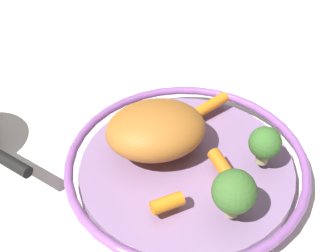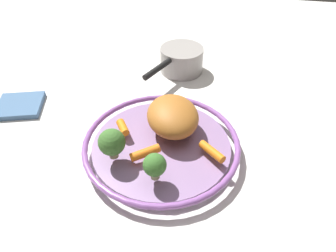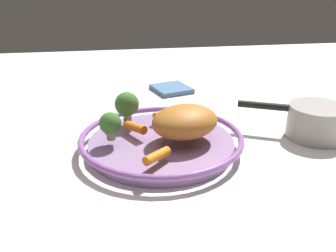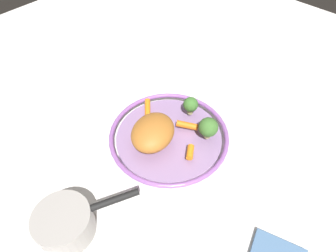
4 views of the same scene
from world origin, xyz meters
TOP-DOWN VIEW (x-y plane):
  - ground_plane at (0.00, 0.00)m, footprint 2.10×2.10m
  - serving_bowl at (0.00, 0.00)m, footprint 0.33×0.33m
  - roast_chicken_piece at (-0.02, -0.05)m, footprint 0.15×0.17m
  - baby_carrot_near_rim at (0.09, -0.01)m, footprint 0.04×0.04m
  - baby_carrot_back at (0.02, 0.05)m, footprint 0.06×0.05m
  - baby_carrot_center at (-0.11, 0.02)m, footprint 0.06×0.06m
  - broccoli_floret_edge at (0.08, 0.06)m, footprint 0.05×0.05m
  - broccoli_floret_large at (-0.01, 0.10)m, footprint 0.04×0.04m
  - saucepan at (0.01, -0.34)m, footprint 0.14×0.22m
  - dish_towel at (0.39, -0.09)m, footprint 0.13×0.13m

SIDE VIEW (x-z plane):
  - ground_plane at x=0.00m, z-range 0.00..0.00m
  - dish_towel at x=0.39m, z-range 0.00..0.01m
  - serving_bowl at x=0.00m, z-range 0.00..0.04m
  - saucepan at x=0.01m, z-range 0.00..0.07m
  - baby_carrot_center at x=-0.11m, z-range 0.03..0.05m
  - baby_carrot_near_rim at x=0.09m, z-range 0.03..0.05m
  - baby_carrot_back at x=0.02m, z-range 0.03..0.06m
  - roast_chicken_piece at x=-0.02m, z-range 0.03..0.10m
  - broccoli_floret_large at x=-0.01m, z-range 0.04..0.10m
  - broccoli_floret_edge at x=0.08m, z-range 0.04..0.11m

